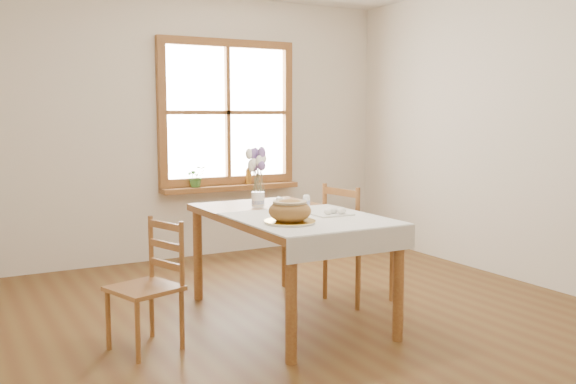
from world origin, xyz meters
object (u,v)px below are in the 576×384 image
Objects in this scene: dining_table at (288,225)px; flower_vase at (258,200)px; chair_left at (144,286)px; chair_right at (359,242)px; bread_plate at (290,222)px.

flower_vase is (-0.06, 0.36, 0.14)m from dining_table.
flower_vase is at bearing 99.00° from dining_table.
flower_vase is (1.01, 0.47, 0.41)m from chair_left.
chair_left is at bearing -155.19° from flower_vase.
bread_plate is at bearing 111.58° from chair_right.
dining_table is 0.39m from flower_vase.
chair_right is (0.69, 0.12, -0.21)m from dining_table.
chair_left is 1.77m from chair_right.
dining_table is 5.12× the size of bread_plate.
flower_vase is at bearing 63.82° from chair_right.
chair_right reaches higher than flower_vase.
chair_left is at bearing 160.62° from bread_plate.
dining_table is 15.00× the size of flower_vase.
chair_left is 7.45× the size of flower_vase.
dining_table is 0.73m from chair_right.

